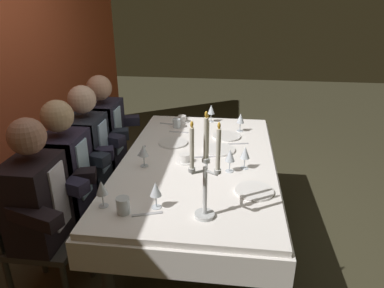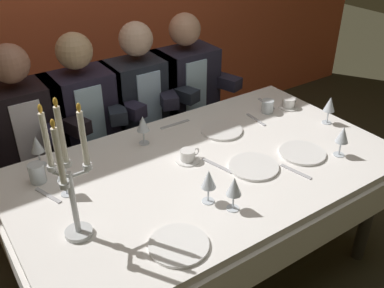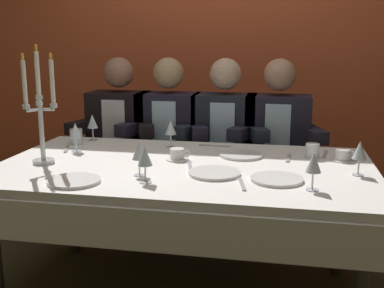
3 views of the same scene
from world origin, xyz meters
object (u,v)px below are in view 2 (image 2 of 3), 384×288
(candelabra, at_px, (69,179))
(wine_glass_1, at_px, (37,145))
(dinner_plate_0, at_px, (254,166))
(wine_glass_3, at_px, (209,180))
(seated_diner_3, at_px, (185,86))
(water_tumbler_0, at_px, (268,106))
(wine_glass_6, at_px, (63,173))
(seated_diner_1, at_px, (83,114))
(seated_diner_2, at_px, (139,99))
(water_tumbler_1, at_px, (37,173))
(wine_glass_4, at_px, (330,105))
(dining_table, at_px, (207,184))
(dinner_plate_1, at_px, (179,245))
(wine_glass_5, at_px, (343,136))
(dinner_plate_2, at_px, (221,130))
(wine_glass_2, at_px, (234,187))
(coffee_cup_0, at_px, (188,156))
(coffee_cup_1, at_px, (289,104))
(wine_glass_0, at_px, (143,124))
(dinner_plate_3, at_px, (302,153))
(seated_diner_0, at_px, (24,130))

(candelabra, distance_m, wine_glass_1, 0.60)
(candelabra, xyz_separation_m, dinner_plate_0, (0.89, -0.03, -0.26))
(wine_glass_3, relative_size, seated_diner_3, 0.13)
(water_tumbler_0, bearing_deg, wine_glass_6, -175.68)
(seated_diner_1, distance_m, seated_diner_2, 0.39)
(candelabra, distance_m, water_tumbler_1, 0.50)
(wine_glass_4, relative_size, water_tumbler_1, 1.73)
(dining_table, height_order, dinner_plate_1, dinner_plate_1)
(wine_glass_6, bearing_deg, wine_glass_5, -20.26)
(water_tumbler_0, bearing_deg, seated_diner_2, 131.45)
(dinner_plate_2, height_order, wine_glass_2, wine_glass_2)
(coffee_cup_0, bearing_deg, coffee_cup_1, 9.87)
(water_tumbler_0, bearing_deg, candelabra, -164.47)
(coffee_cup_0, bearing_deg, candelabra, -162.94)
(wine_glass_0, relative_size, wine_glass_5, 1.00)
(seated_diner_3, bearing_deg, water_tumbler_0, -72.65)
(wine_glass_0, bearing_deg, coffee_cup_1, -7.44)
(candelabra, relative_size, dinner_plate_3, 2.52)
(wine_glass_6, bearing_deg, wine_glass_1, 94.60)
(dinner_plate_3, relative_size, wine_glass_6, 1.45)
(dinner_plate_2, distance_m, seated_diner_2, 0.68)
(wine_glass_4, xyz_separation_m, wine_glass_5, (-0.22, -0.27, -0.00))
(seated_diner_0, bearing_deg, dining_table, -53.82)
(wine_glass_6, relative_size, seated_diner_2, 0.13)
(dinner_plate_3, xyz_separation_m, coffee_cup_1, (0.33, 0.43, 0.02))
(wine_glass_5, bearing_deg, seated_diner_1, 127.43)
(seated_diner_3, bearing_deg, seated_diner_0, 180.00)
(wine_glass_0, relative_size, coffee_cup_0, 1.24)
(dinner_plate_1, distance_m, water_tumbler_0, 1.25)
(wine_glass_4, xyz_separation_m, seated_diner_3, (-0.39, 0.92, -0.12))
(dinner_plate_0, relative_size, seated_diner_1, 0.20)
(wine_glass_4, bearing_deg, wine_glass_1, 161.74)
(wine_glass_2, bearing_deg, dinner_plate_3, 13.76)
(dinner_plate_3, height_order, water_tumbler_0, water_tumbler_0)
(wine_glass_2, bearing_deg, seated_diner_0, 113.93)
(dinner_plate_3, bearing_deg, wine_glass_4, 23.28)
(wine_glass_3, distance_m, wine_glass_5, 0.79)
(candelabra, xyz_separation_m, dinner_plate_2, (0.98, 0.35, -0.26))
(dinner_plate_0, distance_m, water_tumbler_0, 0.62)
(candelabra, distance_m, wine_glass_2, 0.66)
(candelabra, distance_m, seated_diner_3, 1.56)
(wine_glass_5, bearing_deg, coffee_cup_1, 71.37)
(water_tumbler_0, relative_size, seated_diner_0, 0.06)
(dinner_plate_3, bearing_deg, water_tumbler_1, 156.27)
(wine_glass_3, xyz_separation_m, coffee_cup_1, (0.96, 0.47, -0.09))
(dinner_plate_0, relative_size, coffee_cup_1, 1.87)
(wine_glass_0, bearing_deg, dinner_plate_3, -41.70)
(dinner_plate_2, bearing_deg, dinner_plate_1, -137.77)
(wine_glass_5, bearing_deg, coffee_cup_0, 149.61)
(dinner_plate_0, distance_m, water_tumbler_1, 1.03)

